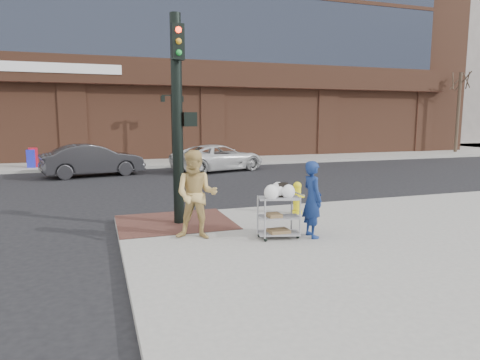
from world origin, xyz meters
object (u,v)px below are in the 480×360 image
object	(u,v)px
pedestrian_tan	(196,195)
fire_hydrant	(297,197)
woman_blue	(312,199)
traffic_signal_pole	(178,114)
lamp_post	(173,120)
minivan_white	(219,158)
sedan_dark	(93,160)
utility_cart	(279,213)

from	to	relation	value
pedestrian_tan	fire_hydrant	size ratio (longest dim) A/B	2.19
woman_blue	traffic_signal_pole	bearing A→B (deg)	50.19
lamp_post	minivan_white	xyz separation A→B (m)	(1.65, -4.12, -1.93)
woman_blue	fire_hydrant	bearing A→B (deg)	-17.38
traffic_signal_pole	minivan_white	size ratio (longest dim) A/B	1.01
woman_blue	sedan_dark	bearing A→B (deg)	19.94
traffic_signal_pole	woman_blue	xyz separation A→B (m)	(2.49, -2.14, -1.84)
fire_hydrant	woman_blue	bearing A→B (deg)	-108.26
lamp_post	utility_cart	bearing A→B (deg)	-92.35
utility_cart	woman_blue	bearing A→B (deg)	-11.77
traffic_signal_pole	fire_hydrant	world-z (taller)	traffic_signal_pole
minivan_white	pedestrian_tan	bearing A→B (deg)	144.62
woman_blue	minivan_white	bearing A→B (deg)	-6.13
sedan_dark	utility_cart	xyz separation A→B (m)	(3.84, -13.05, -0.06)
woman_blue	sedan_dark	world-z (taller)	woman_blue
fire_hydrant	minivan_white	bearing A→B (deg)	85.34
woman_blue	minivan_white	world-z (taller)	woman_blue
utility_cart	fire_hydrant	xyz separation A→B (m)	(1.45, 2.06, -0.10)
minivan_white	utility_cart	xyz separation A→B (m)	(-2.35, -13.10, 0.01)
lamp_post	woman_blue	xyz separation A→B (m)	(0.02, -17.37, -1.63)
woman_blue	pedestrian_tan	bearing A→B (deg)	74.94
lamp_post	fire_hydrant	size ratio (longest dim) A/B	4.58
utility_cart	sedan_dark	bearing A→B (deg)	106.39
sedan_dark	minivan_white	size ratio (longest dim) A/B	0.93
lamp_post	traffic_signal_pole	bearing A→B (deg)	-99.24
traffic_signal_pole	sedan_dark	distance (m)	11.44
minivan_white	fire_hydrant	size ratio (longest dim) A/B	5.66
traffic_signal_pole	utility_cart	distance (m)	3.41
traffic_signal_pole	woman_blue	distance (m)	3.77
lamp_post	fire_hydrant	bearing A→B (deg)	-87.18
lamp_post	woman_blue	world-z (taller)	lamp_post
lamp_post	traffic_signal_pole	size ratio (longest dim) A/B	0.80
lamp_post	sedan_dark	bearing A→B (deg)	-137.48
sedan_dark	minivan_white	world-z (taller)	sedan_dark
minivan_white	sedan_dark	bearing A→B (deg)	72.90
woman_blue	pedestrian_tan	xyz separation A→B (m)	(-2.41, 0.69, 0.12)
fire_hydrant	sedan_dark	bearing A→B (deg)	115.72
traffic_signal_pole	fire_hydrant	size ratio (longest dim) A/B	5.72
pedestrian_tan	sedan_dark	bearing A→B (deg)	121.86
lamp_post	woman_blue	size ratio (longest dim) A/B	2.39
woman_blue	sedan_dark	distance (m)	13.97
woman_blue	pedestrian_tan	world-z (taller)	pedestrian_tan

